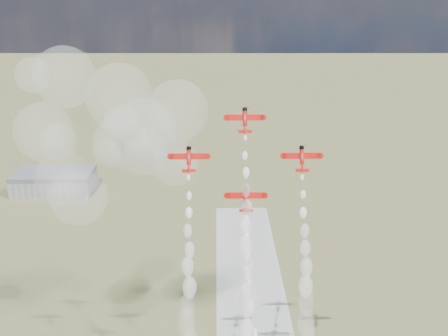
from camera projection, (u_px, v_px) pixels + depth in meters
hangar at (54, 181)px, 338.72m from camera, size 50.00×28.00×13.00m
plane_lead at (245, 120)px, 147.72m from camera, size 10.52×5.40×6.93m
plane_left at (189, 159)px, 145.96m from camera, size 10.52×5.40×6.93m
plane_right at (302, 158)px, 146.39m from camera, size 10.52×5.40×6.93m
plane_slot at (246, 198)px, 144.63m from camera, size 10.52×5.40×6.93m
smoke_trail_lead at (247, 265)px, 141.92m from camera, size 5.40×24.11×42.14m
smoke_trail_left at (188, 308)px, 140.39m from camera, size 5.81×23.63×42.50m
smoke_trail_right at (307, 307)px, 140.55m from camera, size 5.71×23.85×42.52m
drifted_smoke_cloud at (109, 134)px, 169.18m from camera, size 61.24×33.63×58.35m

